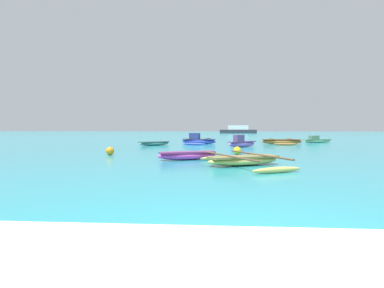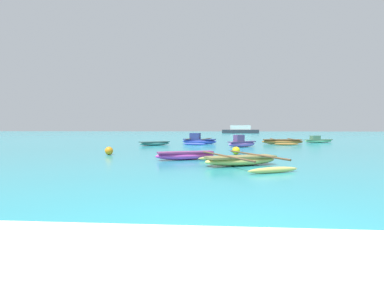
% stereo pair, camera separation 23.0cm
% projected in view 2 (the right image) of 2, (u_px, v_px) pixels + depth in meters
% --- Properties ---
extents(ground_plane, '(240.00, 240.00, 0.00)m').
position_uv_depth(ground_plane, '(246.00, 270.00, 3.11)').
color(ground_plane, teal).
extents(moored_boat_0, '(3.64, 3.43, 0.51)m').
position_uv_depth(moored_boat_0, '(282.00, 142.00, 26.77)').
color(moored_boat_0, '#AE6F30').
rests_on(moored_boat_0, ground_plane).
extents(moored_boat_1, '(2.67, 2.32, 0.33)m').
position_uv_depth(moored_boat_1, '(155.00, 143.00, 25.08)').
color(moored_boat_1, teal).
rests_on(moored_boat_1, ground_plane).
extents(moored_boat_2, '(2.83, 1.58, 0.38)m').
position_uv_depth(moored_boat_2, '(185.00, 155.00, 13.77)').
color(moored_boat_2, '#D446B4').
rests_on(moored_boat_2, ground_plane).
extents(moored_boat_3, '(2.44, 2.14, 0.95)m').
position_uv_depth(moored_boat_3, '(241.00, 143.00, 22.78)').
color(moored_boat_3, '#9663C2').
rests_on(moored_boat_3, ground_plane).
extents(moored_boat_4, '(3.34, 2.03, 0.71)m').
position_uv_depth(moored_boat_4, '(318.00, 140.00, 29.45)').
color(moored_boat_4, '#7BC78F').
rests_on(moored_boat_4, ground_plane).
extents(moored_boat_5, '(3.60, 4.80, 0.43)m').
position_uv_depth(moored_boat_5, '(241.00, 160.00, 11.72)').
color(moored_boat_5, '#CFC260').
rests_on(moored_boat_5, ground_plane).
extents(moored_boat_6, '(3.26, 3.85, 1.00)m').
position_uv_depth(moored_boat_6, '(199.00, 140.00, 27.02)').
color(moored_boat_6, '#3B4CC5').
rests_on(moored_boat_6, ground_plane).
extents(mooring_buoy_0, '(0.44, 0.44, 0.44)m').
position_uv_depth(mooring_buoy_0, '(236.00, 151.00, 16.51)').
color(mooring_buoy_0, yellow).
rests_on(mooring_buoy_0, ground_plane).
extents(mooring_buoy_1, '(0.44, 0.44, 0.44)m').
position_uv_depth(mooring_buoy_1, '(109.00, 151.00, 16.29)').
color(mooring_buoy_1, orange).
rests_on(mooring_buoy_1, ground_plane).
extents(distant_ferry, '(9.74, 2.14, 2.14)m').
position_uv_depth(distant_ferry, '(240.00, 130.00, 80.35)').
color(distant_ferry, '#2D333D').
rests_on(distant_ferry, ground_plane).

